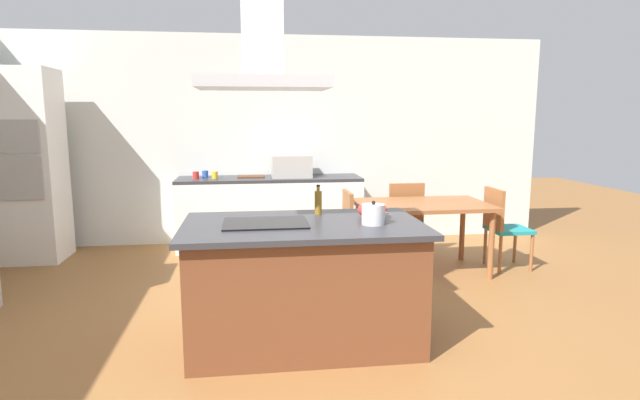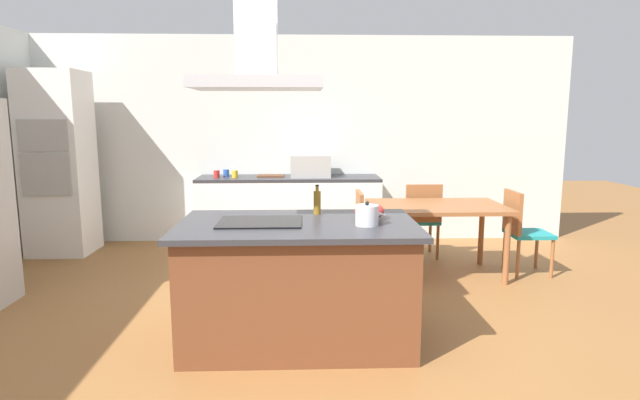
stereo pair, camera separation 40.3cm
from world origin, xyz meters
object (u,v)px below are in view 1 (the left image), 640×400
Objects in this scene: range_hood at (262,51)px; tea_kettle at (373,214)px; cooktop at (265,223)px; cutting_board at (251,176)px; wall_oven_stack at (28,166)px; dining_table at (422,211)px; mixing_bowl at (372,210)px; olive_oil_bottle at (318,202)px; countertop_microwave at (291,166)px; chair_at_right_end at (502,223)px; coffee_mug_yellow at (215,175)px; chair_facing_back_wall at (404,214)px; coffee_mug_red at (196,175)px; chair_at_left_end at (338,228)px; coffee_mug_blue at (205,174)px.

tea_kettle is at bearing -8.73° from range_hood.
cooktop is 1.20m from range_hood.
cutting_board is 0.15× the size of wall_oven_stack.
cutting_board is at bearing 143.39° from dining_table.
tea_kettle is 0.23m from mixing_bowl.
cooktop is 2.57× the size of olive_oil_bottle.
tea_kettle reaches higher than dining_table.
countertop_microwave is 2.62m from chair_at_right_end.
coffee_mug_yellow is 0.10× the size of chair_facing_back_wall.
cutting_board is at bearing 107.72° from mixing_bowl.
countertop_microwave reaches higher than cutting_board.
cooktop is 0.67× the size of chair_at_right_end.
cutting_board is at bearing 11.72° from coffee_mug_yellow.
olive_oil_bottle is 2.38m from chair_facing_back_wall.
chair_at_right_end is at bearing 31.14° from range_hood.
chair_facing_back_wall is (1.81, -0.68, -0.40)m from cutting_board.
mixing_bowl is (0.81, 0.11, 0.06)m from cooktop.
cooktop is 3.10m from chair_at_right_end.
cutting_board reaches higher than cooktop.
coffee_mug_red is (-1.19, 2.52, -0.05)m from olive_oil_bottle.
cooktop is 2.89m from coffee_mug_yellow.
coffee_mug_yellow is at bearing -177.45° from countertop_microwave.
dining_table is (1.71, 1.59, -0.24)m from cooktop.
countertop_microwave is 1.87m from dining_table.
range_hood reaches higher than cooktop.
coffee_mug_red is at bearing 5.93° from wall_oven_stack.
coffee_mug_yellow is 2.37m from chair_facing_back_wall.
dining_table is at bearing 60.91° from tea_kettle.
wall_oven_stack is 3.64m from chair_at_left_end.
countertop_microwave is 0.56× the size of chair_at_left_end.
cooktop is 2.86m from chair_facing_back_wall.
coffee_mug_red is 1.00× the size of coffee_mug_yellow.
countertop_microwave is at bearing 96.59° from tea_kettle.
olive_oil_bottle is 2.70m from coffee_mug_yellow.
mixing_bowl is 0.16× the size of dining_table.
tea_kettle is 2.41× the size of coffee_mug_blue.
countertop_microwave is 3.06m from wall_oven_stack.
dining_table is (1.81, -1.34, -0.24)m from cutting_board.
olive_oil_bottle is 0.17× the size of dining_table.
wall_oven_stack reaches higher than mixing_bowl.
dining_table is at bearing -36.61° from cutting_board.
range_hood is at bearing -98.27° from countertop_microwave.
wall_oven_stack is (-2.09, -0.19, 0.16)m from coffee_mug_yellow.
chair_at_right_end is at bearing 0.00° from chair_at_left_end.
mixing_bowl is 3.05m from coffee_mug_yellow.
coffee_mug_yellow is 0.04× the size of wall_oven_stack.
tea_kettle reaches higher than coffee_mug_blue.
chair_facing_back_wall is at bearing 67.19° from mixing_bowl.
countertop_microwave reaches higher than chair_at_right_end.
countertop_microwave is at bearing 98.06° from mixing_bowl.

